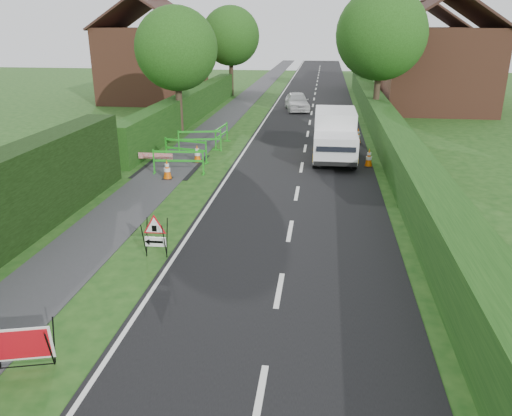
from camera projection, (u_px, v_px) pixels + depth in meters
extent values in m
plane|color=#174012|center=(159.00, 306.00, 10.68)|extent=(120.00, 120.00, 0.00)
cube|color=black|center=(315.00, 95.00, 42.93)|extent=(6.00, 90.00, 0.02)
cube|color=#2D2D30|center=(252.00, 94.00, 43.62)|extent=(2.00, 90.00, 0.02)
cube|color=#14380F|center=(192.00, 120.00, 31.78)|extent=(1.00, 24.00, 1.80)
cube|color=#14380F|center=(387.00, 147.00, 24.75)|extent=(1.20, 50.00, 1.50)
cube|color=brown|center=(154.00, 65.00, 38.90)|extent=(7.00, 7.00, 5.50)
cube|color=#331E19|center=(128.00, 12.00, 37.80)|extent=(4.00, 7.40, 2.58)
cube|color=#331E19|center=(173.00, 12.00, 37.36)|extent=(4.00, 7.40, 2.58)
cube|color=brown|center=(438.00, 70.00, 34.41)|extent=(7.00, 7.00, 5.50)
cube|color=#331E19|center=(418.00, 10.00, 33.30)|extent=(4.00, 7.40, 2.58)
cube|color=#331E19|center=(472.00, 10.00, 32.86)|extent=(4.00, 7.40, 2.58)
cube|color=brown|center=(418.00, 58.00, 47.31)|extent=(7.00, 7.00, 5.50)
cube|color=#331E19|center=(403.00, 15.00, 46.20)|extent=(4.00, 7.40, 2.58)
cube|color=#331E19|center=(443.00, 15.00, 45.76)|extent=(4.00, 7.40, 2.58)
cube|color=#331E19|center=(424.00, 2.00, 45.61)|extent=(0.25, 7.40, 0.18)
cylinder|color=#2D2116|center=(179.00, 109.00, 27.56)|extent=(0.36, 0.36, 2.62)
sphere|color=#1C3F11|center=(176.00, 49.00, 26.46)|extent=(4.40, 4.40, 4.40)
cylinder|color=#2D2116|center=(376.00, 99.00, 29.84)|extent=(0.36, 0.36, 2.97)
sphere|color=#1C3F11|center=(381.00, 34.00, 28.56)|extent=(5.20, 5.20, 5.20)
cylinder|color=#2D2116|center=(231.00, 79.00, 42.41)|extent=(0.36, 0.36, 2.80)
sphere|color=#1C3F11|center=(231.00, 36.00, 41.23)|extent=(4.80, 4.80, 4.80)
cylinder|color=#2D2116|center=(360.00, 78.00, 44.81)|extent=(0.36, 0.36, 2.45)
sphere|color=#1C3F11|center=(362.00, 43.00, 43.78)|extent=(4.20, 4.20, 4.20)
cylinder|color=black|center=(50.00, 350.00, 8.57)|extent=(0.10, 0.28, 0.80)
cylinder|color=black|center=(54.00, 340.00, 8.85)|extent=(0.10, 0.28, 0.80)
cylinder|color=black|center=(24.00, 366.00, 8.59)|extent=(0.94, 0.29, 0.02)
cube|color=white|center=(23.00, 344.00, 8.60)|extent=(0.97, 0.38, 0.70)
cube|color=red|center=(23.00, 345.00, 8.59)|extent=(0.88, 0.34, 0.60)
cylinder|color=black|center=(144.00, 241.00, 12.67)|extent=(0.04, 0.31, 0.99)
cylinder|color=black|center=(147.00, 237.00, 12.91)|extent=(0.04, 0.31, 0.99)
cylinder|color=black|center=(164.00, 241.00, 12.62)|extent=(0.04, 0.31, 0.99)
cylinder|color=black|center=(167.00, 238.00, 12.86)|extent=(0.04, 0.31, 0.99)
cube|color=white|center=(156.00, 242.00, 12.77)|extent=(0.55, 0.04, 0.27)
cube|color=black|center=(155.00, 242.00, 12.76)|extent=(0.39, 0.02, 0.06)
cone|color=black|center=(147.00, 242.00, 12.78)|extent=(0.13, 0.16, 0.16)
cube|color=black|center=(154.00, 229.00, 12.63)|extent=(0.12, 0.01, 0.16)
cube|color=silver|center=(335.00, 129.00, 22.62)|extent=(1.81, 2.90, 1.72)
cube|color=silver|center=(335.00, 147.00, 20.70)|extent=(1.80, 1.87, 1.05)
cube|color=black|center=(336.00, 146.00, 19.78)|extent=(1.57, 0.22, 0.48)
cube|color=yellow|center=(314.00, 147.00, 22.18)|extent=(0.05, 4.42, 0.21)
cube|color=yellow|center=(355.00, 149.00, 21.97)|extent=(0.05, 4.42, 0.21)
cube|color=black|center=(335.00, 164.00, 20.04)|extent=(1.75, 0.12, 0.18)
cylinder|color=black|center=(315.00, 160.00, 20.94)|extent=(0.22, 0.72, 0.71)
cylinder|color=black|center=(354.00, 161.00, 20.75)|extent=(0.22, 0.72, 0.71)
cylinder|color=black|center=(316.00, 144.00, 23.62)|extent=(0.22, 0.72, 0.71)
cylinder|color=black|center=(351.00, 145.00, 23.43)|extent=(0.22, 0.72, 0.71)
cube|color=black|center=(368.00, 166.00, 21.23)|extent=(0.38, 0.38, 0.04)
cone|color=#E65B07|center=(369.00, 157.00, 21.10)|extent=(0.32, 0.32, 0.75)
cylinder|color=white|center=(369.00, 158.00, 21.11)|extent=(0.25, 0.25, 0.14)
cylinder|color=white|center=(369.00, 154.00, 21.04)|extent=(0.17, 0.17, 0.10)
cube|color=black|center=(351.00, 159.00, 22.36)|extent=(0.38, 0.38, 0.04)
cone|color=#E65B07|center=(352.00, 150.00, 22.23)|extent=(0.32, 0.32, 0.75)
cylinder|color=white|center=(352.00, 151.00, 22.24)|extent=(0.25, 0.25, 0.14)
cylinder|color=white|center=(352.00, 147.00, 22.17)|extent=(0.17, 0.17, 0.10)
cube|color=black|center=(357.00, 143.00, 25.44)|extent=(0.38, 0.38, 0.04)
cone|color=#E65B07|center=(358.00, 135.00, 25.30)|extent=(0.32, 0.32, 0.75)
cylinder|color=white|center=(358.00, 136.00, 25.31)|extent=(0.25, 0.25, 0.14)
cylinder|color=white|center=(358.00, 132.00, 25.25)|extent=(0.17, 0.17, 0.10)
cube|color=black|center=(168.00, 179.00, 19.52)|extent=(0.38, 0.38, 0.04)
cone|color=#E65B07|center=(167.00, 169.00, 19.38)|extent=(0.32, 0.32, 0.75)
cylinder|color=white|center=(167.00, 170.00, 19.39)|extent=(0.25, 0.25, 0.14)
cylinder|color=white|center=(167.00, 165.00, 19.33)|extent=(0.17, 0.17, 0.10)
cube|color=black|center=(198.00, 162.00, 21.90)|extent=(0.38, 0.38, 0.04)
cone|color=#E65B07|center=(197.00, 153.00, 21.76)|extent=(0.32, 0.32, 0.75)
cylinder|color=white|center=(197.00, 154.00, 21.78)|extent=(0.25, 0.25, 0.14)
cylinder|color=white|center=(197.00, 150.00, 21.71)|extent=(0.17, 0.17, 0.10)
cube|color=#1D9A1C|center=(154.00, 162.00, 20.06)|extent=(0.05, 0.05, 1.00)
cube|color=#1D9A1C|center=(203.00, 162.00, 19.98)|extent=(0.05, 0.05, 1.00)
cube|color=#1D9A1C|center=(178.00, 152.00, 19.87)|extent=(2.00, 0.23, 0.08)
cube|color=#1D9A1C|center=(178.00, 161.00, 20.00)|extent=(2.00, 0.23, 0.08)
cube|color=#1D9A1C|center=(155.00, 173.00, 20.23)|extent=(0.09, 0.35, 0.04)
cube|color=#1D9A1C|center=(204.00, 174.00, 20.14)|extent=(0.09, 0.35, 0.04)
cube|color=#1D9A1C|center=(166.00, 148.00, 22.24)|extent=(0.06, 0.06, 1.00)
cube|color=#1D9A1C|center=(206.00, 152.00, 21.54)|extent=(0.06, 0.06, 1.00)
cube|color=#1D9A1C|center=(185.00, 141.00, 21.75)|extent=(1.95, 0.53, 0.08)
cube|color=#1D9A1C|center=(186.00, 149.00, 21.87)|extent=(1.95, 0.53, 0.08)
cube|color=#1D9A1C|center=(167.00, 159.00, 22.40)|extent=(0.14, 0.35, 0.04)
cube|color=#1D9A1C|center=(207.00, 163.00, 21.71)|extent=(0.14, 0.35, 0.04)
cube|color=#1D9A1C|center=(179.00, 141.00, 23.69)|extent=(0.06, 0.06, 1.00)
cube|color=#1D9A1C|center=(221.00, 140.00, 23.84)|extent=(0.06, 0.06, 1.00)
cube|color=#1D9A1C|center=(199.00, 132.00, 23.62)|extent=(1.97, 0.47, 0.08)
cube|color=#1D9A1C|center=(200.00, 139.00, 23.75)|extent=(1.97, 0.47, 0.08)
cube|color=#1D9A1C|center=(179.00, 151.00, 23.86)|extent=(0.13, 0.35, 0.04)
cube|color=#1D9A1C|center=(221.00, 150.00, 24.01)|extent=(0.13, 0.35, 0.04)
cube|color=#1D9A1C|center=(216.00, 140.00, 23.90)|extent=(0.05, 0.05, 1.00)
cube|color=#1D9A1C|center=(227.00, 132.00, 25.73)|extent=(0.05, 0.05, 1.00)
cube|color=#1D9A1C|center=(221.00, 127.00, 24.67)|extent=(0.22, 2.00, 0.08)
cube|color=#1D9A1C|center=(222.00, 135.00, 24.80)|extent=(0.22, 2.00, 0.08)
cube|color=#1D9A1C|center=(216.00, 150.00, 24.06)|extent=(0.35, 0.09, 0.04)
cube|color=#1D9A1C|center=(227.00, 141.00, 25.90)|extent=(0.35, 0.09, 0.04)
cube|color=red|center=(156.00, 166.00, 21.30)|extent=(1.50, 0.05, 0.25)
imported|color=white|center=(297.00, 101.00, 35.05)|extent=(2.11, 3.93, 1.27)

